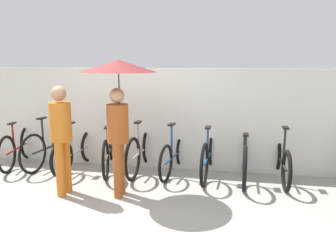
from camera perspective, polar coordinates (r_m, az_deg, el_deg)
The scene contains 13 objects.
ground_plane at distance 4.70m, azimuth -10.16°, elevation -14.48°, with size 30.00×30.00×0.00m, color #9E998E.
back_wall at distance 6.29m, azimuth -3.95°, elevation 1.34°, with size 14.19×0.12×1.90m.
parked_bicycle_0 at distance 7.10m, azimuth -24.62°, elevation -3.32°, with size 0.49×1.64×1.00m.
parked_bicycle_1 at distance 6.82m, azimuth -19.94°, elevation -3.34°, with size 0.44×1.70×1.01m.
parked_bicycle_2 at distance 6.47m, azimuth -15.55°, elevation -4.20°, with size 0.44×1.64×0.98m.
parked_bicycle_3 at distance 6.28m, azimuth -10.21°, elevation -4.24°, with size 0.59×1.76×0.98m.
parked_bicycle_4 at distance 6.11m, azimuth -4.63°, elevation -4.29°, with size 0.44×1.76×1.07m.
parked_bicycle_5 at distance 5.99m, azimuth 1.15°, elevation -5.00°, with size 0.44×1.62×1.03m.
parked_bicycle_6 at distance 5.90m, azimuth 7.10°, elevation -5.03°, with size 0.44×1.81×1.03m.
parked_bicycle_7 at distance 5.82m, azimuth 13.19°, elevation -5.44°, with size 0.44×1.80×1.09m.
parked_bicycle_8 at distance 5.98m, azimuth 19.12°, elevation -5.64°, with size 0.44×1.70×1.07m.
pedestrian_leading at distance 5.16m, azimuth -18.12°, elevation -1.04°, with size 0.32×0.32×1.67m.
pedestrian_center at distance 4.90m, azimuth -8.65°, elevation 6.87°, with size 1.14×1.14×2.05m.
Camera 1 is at (1.54, -3.95, 2.03)m, focal length 35.00 mm.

